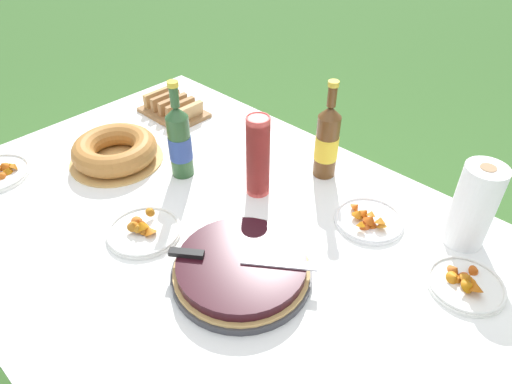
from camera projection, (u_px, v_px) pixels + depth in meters
ground_plane at (230, 369)px, 1.74m from camera, size 16.00×16.00×0.00m
garden_table at (223, 247)px, 1.34m from camera, size 1.86×1.21×0.70m
tablecloth at (222, 237)px, 1.31m from camera, size 1.87×1.22×0.10m
berry_tart at (241, 269)px, 1.16m from camera, size 0.36×0.36×0.06m
serving_knife at (230, 258)px, 1.14m from camera, size 0.32×0.24×0.01m
bundt_cake at (114, 151)px, 1.56m from camera, size 0.32×0.32×0.09m
cup_stack at (258, 157)px, 1.37m from camera, size 0.07×0.07×0.27m
cider_bottle_green at (180, 141)px, 1.46m from camera, size 0.07×0.07×0.33m
cider_bottle_amber at (327, 141)px, 1.45m from camera, size 0.08×0.08×0.33m
snack_plate_left at (466, 283)px, 1.14m from camera, size 0.19×0.19×0.06m
snack_plate_right at (369, 219)px, 1.33m from camera, size 0.20×0.20×0.05m
snack_plate_far at (144, 230)px, 1.29m from camera, size 0.21×0.21×0.05m
paper_towel_roll at (474, 206)px, 1.20m from camera, size 0.11×0.11×0.25m
bread_board at (173, 108)px, 1.84m from camera, size 0.26×0.18×0.07m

